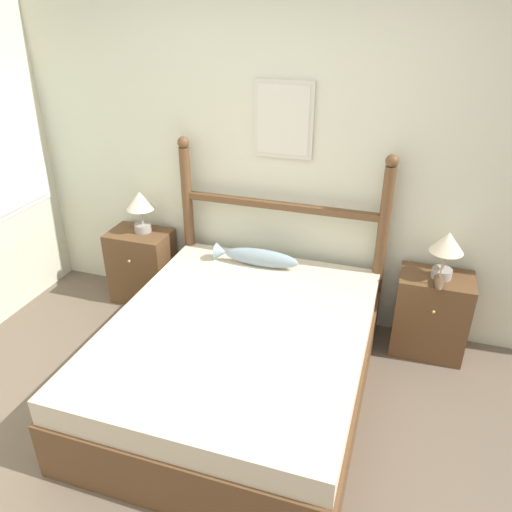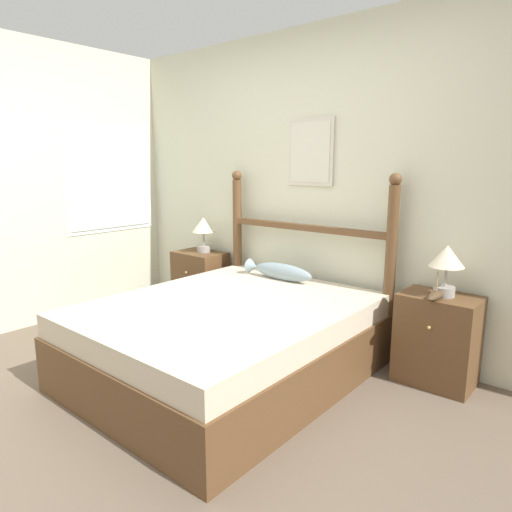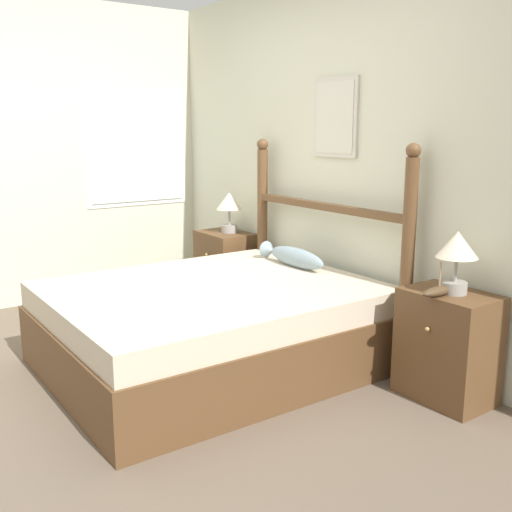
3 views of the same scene
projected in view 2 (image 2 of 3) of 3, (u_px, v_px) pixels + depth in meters
The scene contains 10 objects.
ground_plane at pixel (155, 415), 2.73m from camera, with size 16.00×16.00×0.00m, color brown.
wall_back at pixel (317, 188), 3.77m from camera, with size 6.40×0.08×2.55m.
bed at pixel (228, 340), 3.19m from camera, with size 1.59×1.95×0.53m.
headboard at pixel (304, 251), 3.80m from camera, with size 1.60×0.09×1.41m.
nightstand_left at pixel (200, 282), 4.54m from camera, with size 0.50×0.37×0.62m.
nightstand_right at pixel (437, 339), 3.07m from camera, with size 0.50×0.37×0.62m.
table_lamp_left at pixel (203, 228), 4.44m from camera, with size 0.22×0.22×0.34m.
table_lamp_right at pixel (447, 261), 2.95m from camera, with size 0.22×0.22×0.34m.
model_boat at pixel (436, 295), 2.92m from camera, with size 0.07×0.25×0.18m.
fish_pillow at pixel (278, 271), 3.77m from camera, with size 0.65×0.12×0.14m.
Camera 2 is at (2.06, -1.51, 1.48)m, focal length 32.00 mm.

